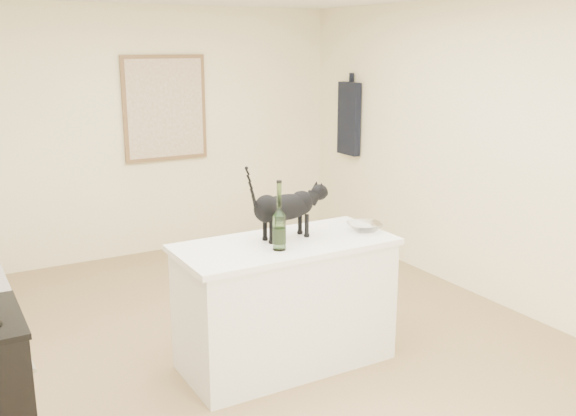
% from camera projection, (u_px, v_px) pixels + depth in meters
% --- Properties ---
extents(floor, '(5.50, 5.50, 0.00)m').
position_uv_depth(floor, '(260.00, 354.00, 4.74)').
color(floor, '#91744D').
rests_on(floor, ground).
extents(wall_back, '(4.50, 0.00, 4.50)m').
position_uv_depth(wall_back, '(138.00, 134.00, 6.73)').
color(wall_back, '#FFF1C5').
rests_on(wall_back, ground).
extents(wall_right, '(0.00, 5.50, 5.50)m').
position_uv_depth(wall_right, '(493.00, 154.00, 5.50)').
color(wall_right, '#FFF1C5').
rests_on(wall_right, ground).
extents(island_base, '(1.44, 0.67, 0.86)m').
position_uv_depth(island_base, '(285.00, 306.00, 4.51)').
color(island_base, white).
rests_on(island_base, floor).
extents(island_top, '(1.50, 0.70, 0.04)m').
position_uv_depth(island_top, '(285.00, 245.00, 4.40)').
color(island_top, white).
rests_on(island_top, island_base).
extents(artwork_frame, '(0.90, 0.03, 1.10)m').
position_uv_depth(artwork_frame, '(165.00, 108.00, 6.79)').
color(artwork_frame, brown).
rests_on(artwork_frame, wall_back).
extents(artwork_canvas, '(0.82, 0.00, 1.02)m').
position_uv_depth(artwork_canvas, '(166.00, 108.00, 6.77)').
color(artwork_canvas, beige).
rests_on(artwork_canvas, wall_back).
extents(hanging_garment, '(0.08, 0.34, 0.80)m').
position_uv_depth(hanging_garment, '(349.00, 119.00, 7.17)').
color(hanging_garment, black).
rests_on(hanging_garment, wall_right).
extents(black_cat, '(0.58, 0.19, 0.40)m').
position_uv_depth(black_cat, '(285.00, 211.00, 4.41)').
color(black_cat, black).
rests_on(black_cat, island_top).
extents(wine_bottle, '(0.10, 0.10, 0.41)m').
position_uv_depth(wine_bottle, '(279.00, 220.00, 4.18)').
color(wine_bottle, '#2C5823').
rests_on(wine_bottle, island_top).
extents(glass_bowl, '(0.30, 0.30, 0.06)m').
position_uv_depth(glass_bowl, '(364.00, 227.00, 4.64)').
color(glass_bowl, white).
rests_on(glass_bowl, island_top).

